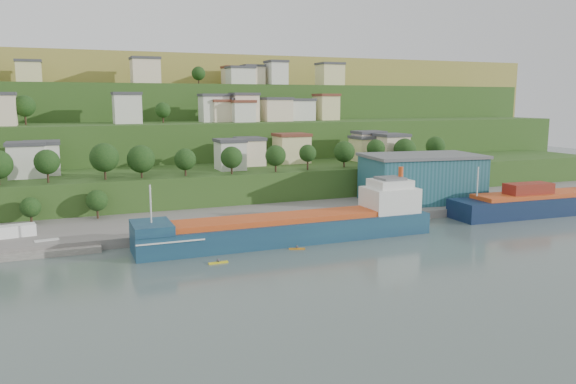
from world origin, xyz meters
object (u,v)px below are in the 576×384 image
cargo_ship_near (298,228)px  kayak_orange (297,248)px  warehouse (421,178)px  cargo_ship_far (564,202)px  caravan (18,233)px

cargo_ship_near → kayak_orange: cargo_ship_near is taller
warehouse → cargo_ship_near: bearing=-148.4°
cargo_ship_far → warehouse: 37.45m
cargo_ship_far → warehouse: warehouse is taller
cargo_ship_near → caravan: size_ratio=9.35×
caravan → kayak_orange: caravan is taller
caravan → warehouse: bearing=-7.2°
warehouse → kayak_orange: 55.77m
cargo_ship_near → kayak_orange: (-3.00, -6.55, -2.37)m
cargo_ship_near → cargo_ship_far: bearing=1.4°
cargo_ship_far → kayak_orange: size_ratio=19.46×
warehouse → caravan: (-99.62, -2.84, -5.65)m
caravan → cargo_ship_near: bearing=-26.5°
cargo_ship_near → warehouse: bearing=24.4°
cargo_ship_near → caravan: 57.05m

